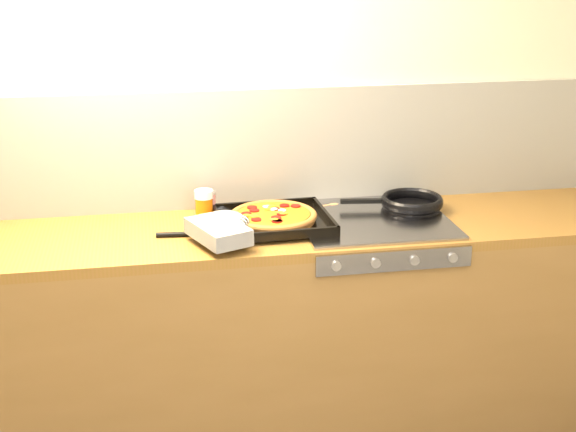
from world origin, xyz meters
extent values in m
plane|color=#BAB39D|center=(0.00, 1.40, 1.25)|extent=(3.20, 0.00, 3.20)
cube|color=white|center=(0.00, 1.39, 1.15)|extent=(3.20, 0.02, 0.50)
cube|color=brown|center=(0.00, 1.10, 0.43)|extent=(3.20, 0.60, 0.86)
cube|color=brown|center=(0.00, 1.10, 0.88)|extent=(3.20, 0.60, 0.04)
cube|color=gray|center=(0.45, 0.80, 0.85)|extent=(0.60, 0.03, 0.08)
cylinder|color=#A5A5AA|center=(0.23, 0.78, 0.85)|extent=(0.04, 0.02, 0.04)
cylinder|color=#A5A5AA|center=(0.38, 0.78, 0.85)|extent=(0.04, 0.02, 0.04)
cylinder|color=#A5A5AA|center=(0.53, 0.78, 0.85)|extent=(0.04, 0.02, 0.04)
cylinder|color=#A5A5AA|center=(0.67, 0.78, 0.85)|extent=(0.04, 0.02, 0.04)
cube|color=gray|center=(0.45, 1.10, 0.91)|extent=(0.60, 0.56, 0.02)
cube|color=black|center=(0.04, 1.10, 0.92)|extent=(0.45, 0.40, 0.01)
cube|color=black|center=(0.04, 1.28, 0.94)|extent=(0.44, 0.03, 0.02)
cube|color=black|center=(0.05, 0.91, 0.94)|extent=(0.44, 0.03, 0.02)
cube|color=black|center=(0.26, 1.11, 0.94)|extent=(0.03, 0.38, 0.02)
cube|color=black|center=(-0.17, 1.09, 0.94)|extent=(0.03, 0.38, 0.02)
cylinder|color=#A0632E|center=(0.04, 1.10, 0.94)|extent=(0.34, 0.34, 0.02)
torus|color=#A0632E|center=(0.04, 1.10, 0.95)|extent=(0.36, 0.36, 0.03)
cylinder|color=#C17217|center=(0.04, 1.10, 0.95)|extent=(0.30, 0.30, 0.01)
cylinder|color=maroon|center=(0.08, 1.08, 0.96)|extent=(0.04, 0.04, 0.01)
cylinder|color=maroon|center=(-0.03, 1.18, 0.96)|extent=(0.04, 0.04, 0.01)
cylinder|color=maroon|center=(0.04, 1.00, 0.96)|extent=(0.04, 0.04, 0.01)
cylinder|color=maroon|center=(-0.06, 1.11, 0.96)|extent=(0.04, 0.04, 0.01)
cylinder|color=maroon|center=(0.10, 1.18, 0.96)|extent=(0.04, 0.04, 0.01)
cylinder|color=maroon|center=(0.06, 1.15, 0.96)|extent=(0.04, 0.04, 0.01)
cylinder|color=maroon|center=(-0.03, 1.03, 0.96)|extent=(0.04, 0.04, 0.01)
cylinder|color=maroon|center=(0.15, 1.17, 0.96)|extent=(0.04, 0.04, 0.01)
cylinder|color=maroon|center=(0.04, 1.00, 0.96)|extent=(0.04, 0.04, 0.01)
cylinder|color=maroon|center=(0.05, 1.04, 0.96)|extent=(0.04, 0.04, 0.01)
cylinder|color=maroon|center=(-0.03, 1.14, 0.96)|extent=(0.04, 0.04, 0.01)
ellipsoid|color=orange|center=(-0.04, 1.08, 0.96)|extent=(0.04, 0.02, 0.01)
ellipsoid|color=orange|center=(-0.06, 1.08, 0.96)|extent=(0.04, 0.02, 0.01)
ellipsoid|color=orange|center=(0.03, 1.15, 0.96)|extent=(0.04, 0.02, 0.01)
ellipsoid|color=orange|center=(0.03, 1.19, 0.96)|extent=(0.04, 0.02, 0.01)
ellipsoid|color=orange|center=(0.03, 1.02, 0.96)|extent=(0.04, 0.02, 0.01)
ellipsoid|color=orange|center=(0.08, 1.08, 0.96)|extent=(0.04, 0.02, 0.01)
ellipsoid|color=orange|center=(0.07, 1.10, 0.96)|extent=(0.04, 0.02, 0.01)
ellipsoid|color=orange|center=(-0.03, 1.07, 0.96)|extent=(0.04, 0.02, 0.01)
ellipsoid|color=orange|center=(0.05, 1.18, 0.96)|extent=(0.04, 0.02, 0.01)
ellipsoid|color=silver|center=(0.03, 1.18, 0.96)|extent=(0.03, 0.03, 0.01)
ellipsoid|color=silver|center=(0.05, 1.14, 0.96)|extent=(0.03, 0.03, 0.01)
ellipsoid|color=silver|center=(0.08, 1.12, 0.96)|extent=(0.03, 0.03, 0.01)
cube|color=black|center=(-0.19, 0.93, 0.96)|extent=(0.24, 0.30, 0.06)
ellipsoid|color=black|center=(-0.15, 1.05, 0.96)|extent=(0.16, 0.16, 0.06)
cylinder|color=black|center=(-0.11, 0.97, 0.96)|extent=(0.09, 0.12, 0.06)
cylinder|color=black|center=(0.65, 1.19, 0.92)|extent=(0.27, 0.27, 0.01)
torus|color=black|center=(0.65, 1.19, 0.94)|extent=(0.29, 0.29, 0.03)
cube|color=black|center=(0.44, 1.22, 0.95)|extent=(0.19, 0.05, 0.02)
cylinder|color=maroon|center=(-0.20, 1.29, 0.95)|extent=(0.08, 0.08, 0.09)
cylinder|color=#B2B2B7|center=(-0.20, 1.29, 1.00)|extent=(0.08, 0.08, 0.01)
cylinder|color=#B2B2B7|center=(-0.20, 1.29, 0.90)|extent=(0.08, 0.08, 0.01)
cylinder|color=#DD610D|center=(-0.22, 1.24, 0.95)|extent=(0.09, 0.09, 0.09)
cylinder|color=silver|center=(-0.22, 1.24, 1.01)|extent=(0.10, 0.10, 0.03)
cylinder|color=#976540|center=(0.20, 1.25, 0.91)|extent=(0.25, 0.10, 0.02)
ellipsoid|color=#976540|center=(0.34, 1.30, 0.91)|extent=(0.07, 0.05, 0.02)
cube|color=black|center=(-0.19, 1.04, 0.90)|extent=(0.11, 0.09, 0.01)
cylinder|color=black|center=(-0.33, 1.06, 0.91)|extent=(0.18, 0.04, 0.02)
camera|label=1|loc=(-0.43, -1.85, 1.98)|focal=50.00mm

